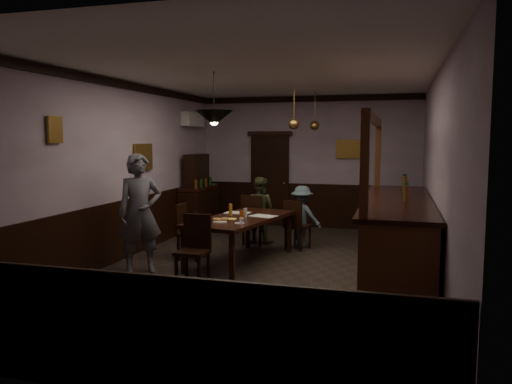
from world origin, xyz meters
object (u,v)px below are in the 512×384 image
(chair_far_right, at_px, (296,223))
(sideboard, at_px, (199,201))
(chair_near, at_px, (195,246))
(pendant_iron, at_px, (214,118))
(person_seated_right, at_px, (302,216))
(bar_counter, at_px, (397,234))
(dining_table, at_px, (241,221))
(coffee_cup, at_px, (242,220))
(pendant_brass_far, at_px, (315,126))
(chair_far_left, at_px, (253,218))
(person_standing, at_px, (140,214))
(pendant_brass_mid, at_px, (294,124))
(soda_can, at_px, (241,214))
(person_seated_left, at_px, (259,210))
(chair_side, at_px, (187,229))

(chair_far_right, bearing_deg, sideboard, -4.98)
(chair_near, xyz_separation_m, pendant_iron, (0.12, 0.51, 1.80))
(person_seated_right, height_order, bar_counter, bar_counter)
(dining_table, distance_m, coffee_cup, 0.63)
(chair_near, bearing_deg, pendant_brass_far, 75.30)
(chair_far_left, bearing_deg, person_standing, 67.42)
(bar_counter, xyz_separation_m, pendant_brass_mid, (-1.89, 1.40, 1.70))
(chair_near, height_order, pendant_brass_mid, pendant_brass_mid)
(chair_near, bearing_deg, dining_table, 78.37)
(chair_far_left, relative_size, soda_can, 8.06)
(chair_far_right, xyz_separation_m, person_standing, (-1.96, -2.18, 0.40))
(chair_near, bearing_deg, soda_can, 76.49)
(chair_far_left, bearing_deg, person_seated_right, -171.49)
(person_seated_right, distance_m, pendant_brass_far, 2.08)
(chair_far_right, distance_m, chair_near, 2.64)
(dining_table, relative_size, chair_far_right, 2.57)
(coffee_cup, bearing_deg, sideboard, 134.40)
(chair_far_right, distance_m, pendant_iron, 2.80)
(sideboard, bearing_deg, coffee_cup, -57.11)
(person_seated_right, distance_m, sideboard, 2.66)
(person_seated_left, bearing_deg, pendant_brass_far, -119.64)
(dining_table, xyz_separation_m, person_seated_left, (-0.13, 1.61, -0.04))
(dining_table, distance_m, soda_can, 0.14)
(person_seated_right, relative_size, pendant_brass_mid, 1.43)
(person_standing, distance_m, person_seated_left, 2.88)
(person_seated_right, height_order, pendant_brass_mid, pendant_brass_mid)
(chair_near, distance_m, pendant_iron, 1.88)
(chair_near, relative_size, chair_side, 1.03)
(chair_side, relative_size, coffee_cup, 11.70)
(coffee_cup, distance_m, pendant_brass_far, 3.57)
(soda_can, bearing_deg, pendant_brass_far, 74.21)
(sideboard, bearing_deg, chair_near, -68.50)
(person_standing, bearing_deg, chair_side, 34.07)
(dining_table, xyz_separation_m, pendant_brass_mid, (0.58, 1.43, 1.61))
(dining_table, bearing_deg, person_standing, -141.54)
(chair_far_right, distance_m, bar_counter, 2.12)
(pendant_iron, bearing_deg, pendant_brass_mid, 71.52)
(sideboard, relative_size, bar_counter, 0.40)
(bar_counter, bearing_deg, chair_side, -178.97)
(chair_near, distance_m, coffee_cup, 0.89)
(soda_can, bearing_deg, person_standing, -143.92)
(person_standing, bearing_deg, sideboard, 59.99)
(coffee_cup, distance_m, bar_counter, 2.37)
(chair_far_right, distance_m, person_seated_right, 0.28)
(bar_counter, height_order, pendant_brass_far, pendant_brass_far)
(person_seated_left, relative_size, bar_counter, 0.31)
(dining_table, relative_size, sideboard, 1.39)
(person_standing, bearing_deg, person_seated_right, 12.74)
(chair_side, xyz_separation_m, pendant_iron, (0.79, -0.76, 1.82))
(person_standing, relative_size, pendant_iron, 2.32)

